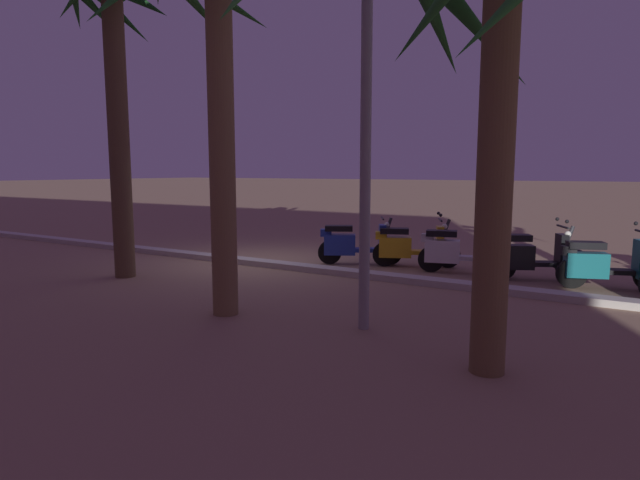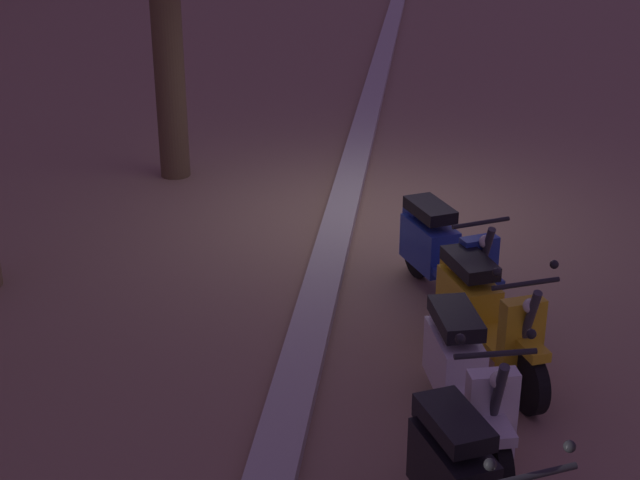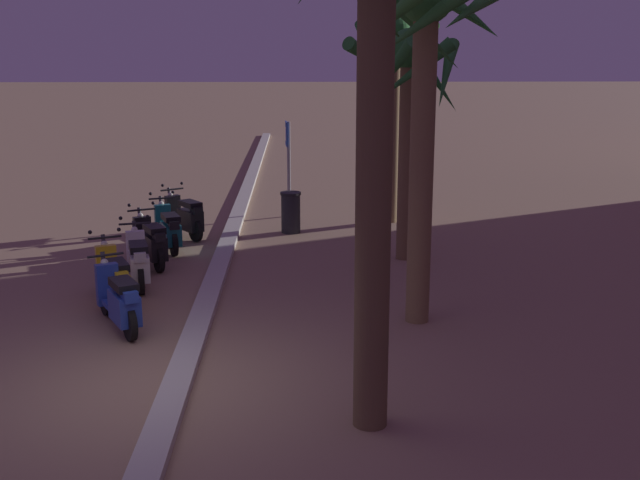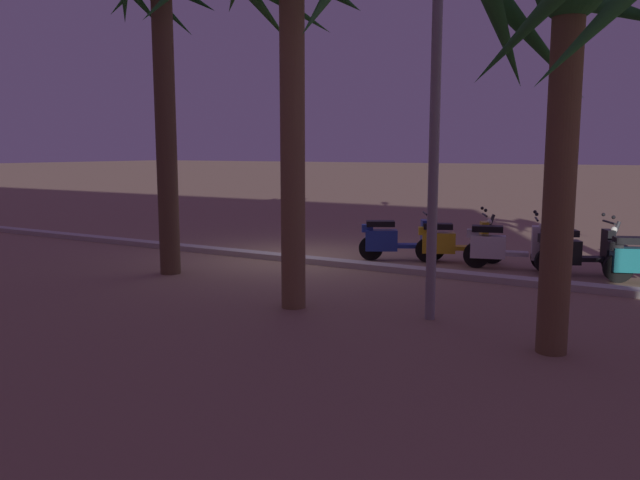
% 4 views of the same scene
% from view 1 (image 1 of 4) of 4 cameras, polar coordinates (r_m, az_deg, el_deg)
% --- Properties ---
extents(ground_plane, '(200.00, 200.00, 0.00)m').
position_cam_1_polar(ground_plane, '(12.06, -6.78, -2.31)').
color(ground_plane, '#93755B').
extents(curb_strip, '(60.00, 0.36, 0.12)m').
position_cam_1_polar(curb_strip, '(11.76, -7.89, -2.29)').
color(curb_strip, '#BCB7AD').
rests_on(curb_strip, ground).
extents(scooter_teal_last_in_row, '(1.70, 0.84, 1.17)m').
position_cam_1_polar(scooter_teal_last_in_row, '(10.36, 28.27, -2.27)').
color(scooter_teal_last_in_row, black).
rests_on(scooter_teal_last_in_row, ground).
extents(scooter_black_tail_end, '(1.63, 0.93, 1.17)m').
position_cam_1_polar(scooter_black_tail_end, '(10.62, 21.65, -1.61)').
color(scooter_black_tail_end, black).
rests_on(scooter_black_tail_end, ground).
extents(scooter_white_mid_centre, '(1.79, 0.75, 1.17)m').
position_cam_1_polar(scooter_white_mid_centre, '(10.89, 14.57, -1.11)').
color(scooter_white_mid_centre, black).
rests_on(scooter_white_mid_centre, ground).
extents(scooter_yellow_mid_rear, '(1.74, 0.92, 1.17)m').
position_cam_1_polar(scooter_yellow_mid_rear, '(11.41, 9.62, -0.64)').
color(scooter_yellow_mid_rear, black).
rests_on(scooter_yellow_mid_rear, ground).
extents(scooter_blue_far_back, '(1.68, 0.99, 1.04)m').
position_cam_1_polar(scooter_blue_far_back, '(11.58, 3.57, -0.39)').
color(scooter_blue_far_back, black).
rests_on(scooter_blue_far_back, ground).
extents(palm_tree_near_sign, '(2.31, 2.34, 5.27)m').
position_cam_1_polar(palm_tree_near_sign, '(7.76, -11.01, 21.36)').
color(palm_tree_near_sign, olive).
rests_on(palm_tree_near_sign, ground).
extents(palm_tree_by_mall_entrance, '(2.40, 2.41, 4.54)m').
position_cam_1_polar(palm_tree_by_mall_entrance, '(5.62, 19.33, 20.60)').
color(palm_tree_by_mall_entrance, brown).
rests_on(palm_tree_by_mall_entrance, ground).
extents(palm_tree_mid_walkway, '(2.08, 2.04, 5.95)m').
position_cam_1_polar(palm_tree_mid_walkway, '(11.03, -21.44, 19.31)').
color(palm_tree_mid_walkway, brown).
rests_on(palm_tree_mid_walkway, ground).
extents(street_lamp, '(0.36, 0.36, 6.22)m').
position_cam_1_polar(street_lamp, '(6.94, 5.11, 22.32)').
color(street_lamp, '#939399').
rests_on(street_lamp, ground).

